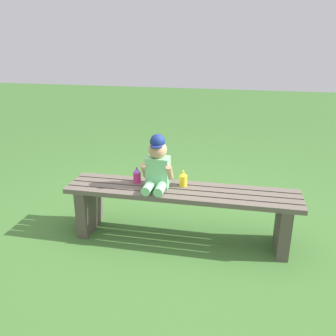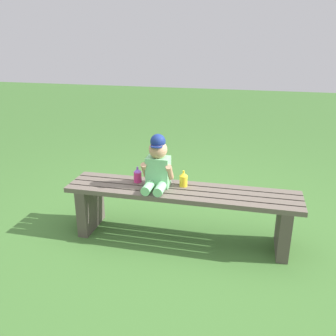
# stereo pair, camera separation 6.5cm
# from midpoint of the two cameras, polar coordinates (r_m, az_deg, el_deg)

# --- Properties ---
(ground_plane) EXTENTS (16.00, 16.00, 0.00)m
(ground_plane) POSITION_cam_midpoint_polar(r_m,az_deg,el_deg) (2.88, 2.71, -10.88)
(ground_plane) COLOR #3D6B2D
(park_bench) EXTENTS (1.73, 0.35, 0.41)m
(park_bench) POSITION_cam_midpoint_polar(r_m,az_deg,el_deg) (2.74, 2.81, -5.79)
(park_bench) COLOR #60564C
(park_bench) RESTS_ON ground_plane
(child_figure) EXTENTS (0.23, 0.27, 0.40)m
(child_figure) POSITION_cam_midpoint_polar(r_m,az_deg,el_deg) (2.66, -0.96, 0.51)
(child_figure) COLOR #7FCC8C
(child_figure) RESTS_ON park_bench
(sippy_cup_left) EXTENTS (0.06, 0.06, 0.12)m
(sippy_cup_left) POSITION_cam_midpoint_polar(r_m,az_deg,el_deg) (2.80, -4.13, -1.09)
(sippy_cup_left) COLOR #E5337F
(sippy_cup_left) RESTS_ON park_bench
(sippy_cup_right) EXTENTS (0.06, 0.06, 0.12)m
(sippy_cup_right) POSITION_cam_midpoint_polar(r_m,az_deg,el_deg) (2.72, 3.07, -1.73)
(sippy_cup_right) COLOR yellow
(sippy_cup_right) RESTS_ON park_bench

